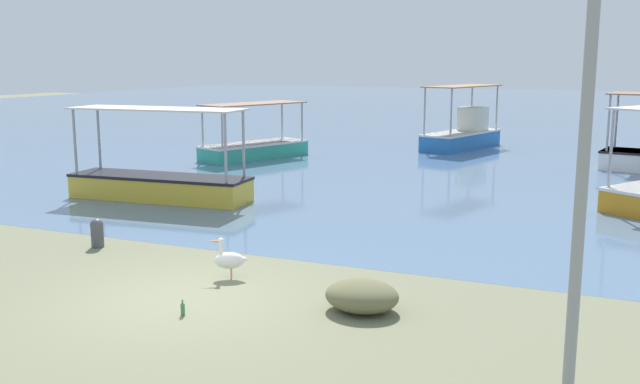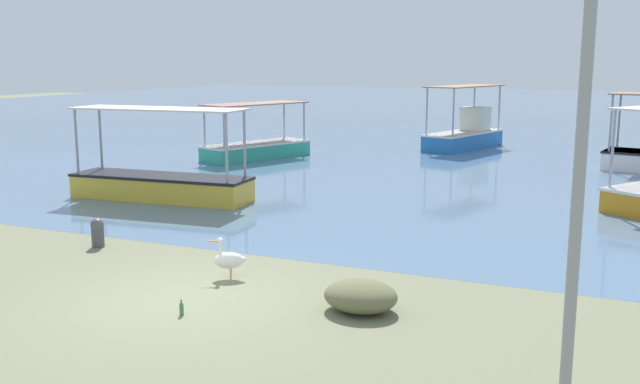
{
  "view_description": "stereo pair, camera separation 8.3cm",
  "coord_description": "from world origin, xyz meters",
  "px_view_note": "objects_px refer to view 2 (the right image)",
  "views": [
    {
      "loc": [
        6.88,
        -9.92,
        4.11
      ],
      "look_at": [
        0.91,
        3.98,
        1.29
      ],
      "focal_mm": 40.0,
      "sensor_mm": 36.0,
      "label": 1
    },
    {
      "loc": [
        6.96,
        -9.89,
        4.11
      ],
      "look_at": [
        0.91,
        3.98,
        1.29
      ],
      "focal_mm": 40.0,
      "sensor_mm": 36.0,
      "label": 2
    }
  ],
  "objects_px": {
    "lamp_post": "(584,100)",
    "net_pile": "(361,296)",
    "fishing_boat_near_right": "(161,181)",
    "fishing_boat_center": "(465,133)",
    "pelican": "(229,259)",
    "fishing_boat_far_left": "(256,147)",
    "glass_bottle": "(182,309)",
    "mooring_bollard": "(98,232)"
  },
  "relations": [
    {
      "from": "lamp_post",
      "to": "net_pile",
      "type": "xyz_separation_m",
      "value": [
        -3.4,
        2.27,
        -3.4
      ]
    },
    {
      "from": "lamp_post",
      "to": "fishing_boat_near_right",
      "type": "bearing_deg",
      "value": 143.85
    },
    {
      "from": "fishing_boat_center",
      "to": "pelican",
      "type": "xyz_separation_m",
      "value": [
        0.29,
        -22.06,
        -0.31
      ]
    },
    {
      "from": "fishing_boat_near_right",
      "to": "net_pile",
      "type": "xyz_separation_m",
      "value": [
        8.78,
        -6.63,
        -0.28
      ]
    },
    {
      "from": "fishing_boat_far_left",
      "to": "pelican",
      "type": "distance_m",
      "value": 16.84
    },
    {
      "from": "fishing_boat_center",
      "to": "lamp_post",
      "type": "relative_size",
      "value": 0.79
    },
    {
      "from": "fishing_boat_far_left",
      "to": "lamp_post",
      "type": "bearing_deg",
      "value": -52.25
    },
    {
      "from": "pelican",
      "to": "glass_bottle",
      "type": "bearing_deg",
      "value": -81.21
    },
    {
      "from": "fishing_boat_near_right",
      "to": "mooring_bollard",
      "type": "xyz_separation_m",
      "value": [
        1.98,
        -5.09,
        -0.2
      ]
    },
    {
      "from": "fishing_boat_far_left",
      "to": "mooring_bollard",
      "type": "relative_size",
      "value": 7.93
    },
    {
      "from": "pelican",
      "to": "glass_bottle",
      "type": "distance_m",
      "value": 2.07
    },
    {
      "from": "fishing_boat_near_right",
      "to": "glass_bottle",
      "type": "bearing_deg",
      "value": -52.27
    },
    {
      "from": "mooring_bollard",
      "to": "glass_bottle",
      "type": "xyz_separation_m",
      "value": [
        4.19,
        -2.89,
        -0.24
      ]
    },
    {
      "from": "fishing_boat_center",
      "to": "mooring_bollard",
      "type": "relative_size",
      "value": 8.09
    },
    {
      "from": "pelican",
      "to": "mooring_bollard",
      "type": "bearing_deg",
      "value": 167.54
    },
    {
      "from": "fishing_boat_far_left",
      "to": "lamp_post",
      "type": "xyz_separation_m",
      "value": [
        13.92,
        -17.98,
        3.17
      ]
    },
    {
      "from": "net_pile",
      "to": "glass_bottle",
      "type": "distance_m",
      "value": 2.94
    },
    {
      "from": "lamp_post",
      "to": "fishing_boat_center",
      "type": "bearing_deg",
      "value": 104.8
    },
    {
      "from": "mooring_bollard",
      "to": "glass_bottle",
      "type": "height_order",
      "value": "mooring_bollard"
    },
    {
      "from": "lamp_post",
      "to": "glass_bottle",
      "type": "relative_size",
      "value": 24.44
    },
    {
      "from": "fishing_boat_near_right",
      "to": "net_pile",
      "type": "relative_size",
      "value": 4.51
    },
    {
      "from": "mooring_bollard",
      "to": "net_pile",
      "type": "distance_m",
      "value": 6.97
    },
    {
      "from": "pelican",
      "to": "net_pile",
      "type": "distance_m",
      "value": 3.0
    },
    {
      "from": "fishing_boat_far_left",
      "to": "glass_bottle",
      "type": "relative_size",
      "value": 19.02
    },
    {
      "from": "fishing_boat_center",
      "to": "net_pile",
      "type": "distance_m",
      "value": 22.97
    },
    {
      "from": "fishing_boat_center",
      "to": "fishing_boat_near_right",
      "type": "height_order",
      "value": "fishing_boat_center"
    },
    {
      "from": "fishing_boat_center",
      "to": "mooring_bollard",
      "type": "bearing_deg",
      "value": -99.61
    },
    {
      "from": "fishing_boat_center",
      "to": "glass_bottle",
      "type": "distance_m",
      "value": 24.11
    },
    {
      "from": "fishing_boat_far_left",
      "to": "mooring_bollard",
      "type": "xyz_separation_m",
      "value": [
        3.72,
        -14.17,
        -0.15
      ]
    },
    {
      "from": "net_pile",
      "to": "fishing_boat_far_left",
      "type": "bearing_deg",
      "value": 123.81
    },
    {
      "from": "fishing_boat_far_left",
      "to": "fishing_boat_near_right",
      "type": "xyz_separation_m",
      "value": [
        1.74,
        -9.08,
        0.05
      ]
    },
    {
      "from": "fishing_boat_near_right",
      "to": "fishing_boat_center",
      "type": "bearing_deg",
      "value": 70.92
    },
    {
      "from": "lamp_post",
      "to": "fishing_boat_far_left",
      "type": "bearing_deg",
      "value": 127.75
    },
    {
      "from": "fishing_boat_near_right",
      "to": "glass_bottle",
      "type": "relative_size",
      "value": 20.72
    },
    {
      "from": "fishing_boat_far_left",
      "to": "glass_bottle",
      "type": "distance_m",
      "value": 18.8
    },
    {
      "from": "lamp_post",
      "to": "mooring_bollard",
      "type": "relative_size",
      "value": 10.2
    },
    {
      "from": "fishing_boat_center",
      "to": "net_pile",
      "type": "bearing_deg",
      "value": -81.97
    },
    {
      "from": "mooring_bollard",
      "to": "net_pile",
      "type": "relative_size",
      "value": 0.52
    },
    {
      "from": "glass_bottle",
      "to": "mooring_bollard",
      "type": "bearing_deg",
      "value": 145.43
    },
    {
      "from": "net_pile",
      "to": "pelican",
      "type": "bearing_deg",
      "value": 166.9
    },
    {
      "from": "mooring_bollard",
      "to": "glass_bottle",
      "type": "bearing_deg",
      "value": -34.57
    },
    {
      "from": "fishing_boat_near_right",
      "to": "lamp_post",
      "type": "xyz_separation_m",
      "value": [
        12.18,
        -8.9,
        3.12
      ]
    }
  ]
}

